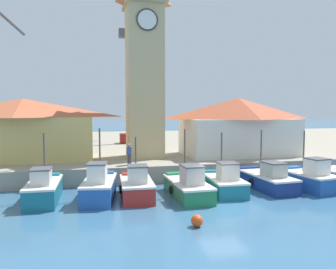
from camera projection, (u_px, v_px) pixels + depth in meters
name	position (u px, v px, depth m)	size (l,w,h in m)	color
ground_plane	(223.00, 205.00, 18.87)	(300.00, 300.00, 0.00)	#386689
quay_wharf	(148.00, 146.00, 44.22)	(120.00, 40.00, 1.31)	#9E937F
fishing_boat_far_left	(44.00, 189.00, 19.42)	(1.90, 4.37, 4.07)	#196B7F
fishing_boat_left_outer	(99.00, 187.00, 19.87)	(2.41, 4.63, 4.34)	#2356A8
fishing_boat_left_inner	(137.00, 186.00, 20.27)	(2.12, 4.25, 3.77)	#AD2823
fishing_boat_mid_left	(188.00, 186.00, 20.45)	(2.12, 5.01, 4.24)	#237A4C
fishing_boat_center	(224.00, 182.00, 21.51)	(2.27, 4.38, 3.96)	#196B7F
fishing_boat_mid_right	(266.00, 179.00, 22.69)	(2.27, 5.29, 4.06)	navy
fishing_boat_right_inner	(309.00, 178.00, 22.51)	(2.60, 4.34, 4.03)	#2356A8
clock_tower	(144.00, 58.00, 28.39)	(3.53, 3.53, 18.02)	tan
warehouse_left	(24.00, 129.00, 27.15)	(11.55, 5.61, 5.09)	tan
warehouse_right	(238.00, 126.00, 30.39)	(10.35, 6.15, 5.26)	silver
port_crane_near	(129.00, 93.00, 40.74)	(5.66, 9.48, 17.34)	maroon
mooring_buoy	(197.00, 221.00, 15.34)	(0.57, 0.57, 0.57)	#E54C19
dock_worker_near_tower	(130.00, 154.00, 24.82)	(0.34, 0.22, 1.62)	#33333D
dock_worker_along_quay	(129.00, 154.00, 24.51)	(0.34, 0.22, 1.62)	#33333D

